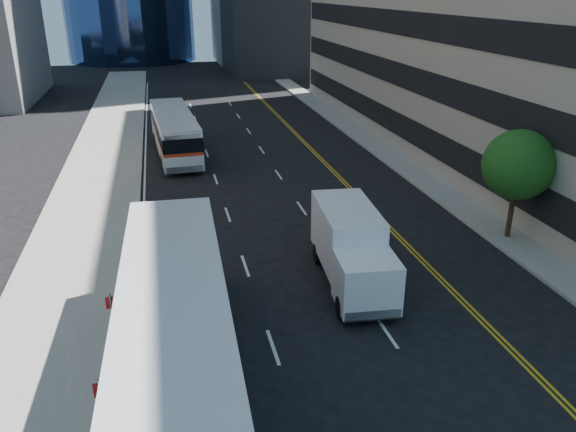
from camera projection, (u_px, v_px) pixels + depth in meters
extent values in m
plane|color=black|center=(396.00, 369.00, 17.47)|extent=(160.00, 160.00, 0.00)
cube|color=gray|center=(104.00, 163.00, 37.85)|extent=(5.00, 90.00, 0.15)
cube|color=gray|center=(376.00, 146.00, 41.86)|extent=(2.00, 90.00, 0.15)
cylinder|color=#332114|center=(510.00, 214.00, 26.07)|extent=(0.24, 0.24, 2.20)
sphere|color=#174F16|center=(518.00, 165.00, 25.17)|extent=(3.20, 3.20, 3.20)
cube|color=silver|center=(178.00, 362.00, 16.18)|extent=(3.33, 13.68, 1.25)
cube|color=#D04813|center=(176.00, 340.00, 15.90)|extent=(3.35, 13.70, 0.25)
cube|color=black|center=(174.00, 322.00, 15.67)|extent=(3.35, 13.70, 1.02)
cube|color=silver|center=(172.00, 295.00, 15.34)|extent=(3.33, 13.68, 0.57)
cylinder|color=black|center=(137.00, 314.00, 19.40)|extent=(0.37, 1.14, 1.13)
cylinder|color=black|center=(216.00, 306.00, 19.89)|extent=(0.37, 1.14, 1.13)
cube|color=silver|center=(175.00, 142.00, 39.80)|extent=(3.17, 11.57, 1.05)
cube|color=red|center=(174.00, 134.00, 39.56)|extent=(3.19, 11.59, 0.21)
cube|color=black|center=(174.00, 126.00, 39.36)|extent=(3.19, 11.59, 0.86)
cube|color=silver|center=(173.00, 116.00, 39.09)|extent=(3.17, 11.57, 0.48)
cylinder|color=black|center=(164.00, 162.00, 36.60)|extent=(0.34, 0.97, 0.95)
cylinder|color=black|center=(198.00, 159.00, 37.18)|extent=(0.34, 0.97, 0.95)
cylinder|color=black|center=(156.00, 138.00, 42.36)|extent=(0.34, 0.97, 0.95)
cylinder|color=black|center=(186.00, 136.00, 42.94)|extent=(0.34, 0.97, 0.95)
cube|color=white|center=(367.00, 282.00, 20.01)|extent=(2.28, 2.12, 1.87)
cube|color=black|center=(374.00, 285.00, 19.10)|extent=(1.93, 0.22, 0.98)
cube|color=white|center=(347.00, 233.00, 22.65)|extent=(2.47, 4.42, 2.31)
cube|color=black|center=(351.00, 274.00, 22.26)|extent=(2.00, 5.97, 0.22)
cylinder|color=black|center=(341.00, 308.00, 20.04)|extent=(0.32, 0.87, 0.85)
cylinder|color=black|center=(392.00, 304.00, 20.29)|extent=(0.32, 0.87, 0.85)
cylinder|color=black|center=(317.00, 254.00, 24.11)|extent=(0.32, 0.87, 0.85)
cylinder|color=black|center=(360.00, 251.00, 24.36)|extent=(0.32, 0.87, 0.85)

